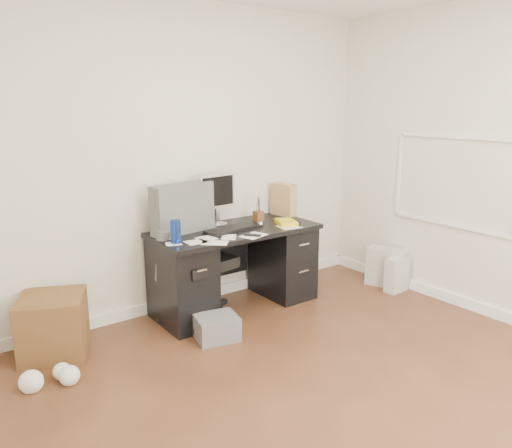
{
  "coord_description": "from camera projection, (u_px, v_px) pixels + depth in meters",
  "views": [
    {
      "loc": [
        -2.11,
        -1.94,
        1.84
      ],
      "look_at": [
        0.2,
        1.2,
        0.89
      ],
      "focal_mm": 35.0,
      "sensor_mm": 36.0,
      "label": 1
    }
  ],
  "objects": [
    {
      "name": "room_shell",
      "position": [
        355.0,
        136.0,
        2.82
      ],
      "size": [
        4.02,
        4.02,
        2.71
      ],
      "color": "silver",
      "rests_on": "ground"
    },
    {
      "name": "lcd_monitor",
      "position": [
        217.0,
        199.0,
        4.51
      ],
      "size": [
        0.4,
        0.25,
        0.48
      ],
      "primitive_type": null,
      "rotation": [
        0.0,
        0.0,
        0.1
      ],
      "color": "silver",
      "rests_on": "desk"
    },
    {
      "name": "ground",
      "position": [
        342.0,
        400.0,
        3.17
      ],
      "size": [
        4.0,
        4.0,
        0.0
      ],
      "primitive_type": "plane",
      "color": "#4B2A18",
      "rests_on": "ground"
    },
    {
      "name": "loose_papers",
      "position": [
        219.0,
        233.0,
        4.3
      ],
      "size": [
        1.1,
        0.6,
        0.0
      ],
      "primitive_type": null,
      "color": "white",
      "rests_on": "desk"
    },
    {
      "name": "pc_tower",
      "position": [
        387.0,
        267.0,
        5.13
      ],
      "size": [
        0.31,
        0.44,
        0.4
      ],
      "primitive_type": "cube",
      "rotation": [
        0.0,
        0.0,
        0.36
      ],
      "color": "#A5A195",
      "rests_on": "ground"
    },
    {
      "name": "paper_remote",
      "position": [
        254.0,
        235.0,
        4.21
      ],
      "size": [
        0.26,
        0.23,
        0.02
      ],
      "primitive_type": null,
      "rotation": [
        0.0,
        0.0,
        0.27
      ],
      "color": "white",
      "rests_on": "desk"
    },
    {
      "name": "pen_cup",
      "position": [
        258.0,
        209.0,
        4.7
      ],
      "size": [
        0.1,
        0.1,
        0.24
      ],
      "primitive_type": null,
      "rotation": [
        0.0,
        0.0,
        0.05
      ],
      "color": "brown",
      "rests_on": "desk"
    },
    {
      "name": "travel_mug",
      "position": [
        176.0,
        232.0,
        3.97
      ],
      "size": [
        0.1,
        0.1,
        0.19
      ],
      "primitive_type": "cylinder",
      "rotation": [
        0.0,
        0.0,
        -0.29
      ],
      "color": "navy",
      "rests_on": "desk"
    },
    {
      "name": "desk_printer",
      "position": [
        217.0,
        327.0,
        3.98
      ],
      "size": [
        0.38,
        0.34,
        0.19
      ],
      "primitive_type": "cube",
      "rotation": [
        0.0,
        0.0,
        -0.22
      ],
      "color": "slate",
      "rests_on": "ground"
    },
    {
      "name": "shopping_bag",
      "position": [
        397.0,
        274.0,
        4.98
      ],
      "size": [
        0.27,
        0.2,
        0.35
      ],
      "primitive_type": "cube",
      "rotation": [
        0.0,
        0.0,
        0.07
      ],
      "color": "silver",
      "rests_on": "ground"
    },
    {
      "name": "white_binder",
      "position": [
        185.0,
        213.0,
        4.37
      ],
      "size": [
        0.16,
        0.28,
        0.3
      ],
      "primitive_type": "cube",
      "rotation": [
        0.0,
        0.0,
        0.18
      ],
      "color": "white",
      "rests_on": "desk"
    },
    {
      "name": "magazine_file",
      "position": [
        284.0,
        200.0,
        4.94
      ],
      "size": [
        0.16,
        0.28,
        0.32
      ],
      "primitive_type": "cube",
      "rotation": [
        0.0,
        0.0,
        0.09
      ],
      "color": "tan",
      "rests_on": "desk"
    },
    {
      "name": "desk",
      "position": [
        236.0,
        266.0,
        4.54
      ],
      "size": [
        1.5,
        0.7,
        0.75
      ],
      "color": "black",
      "rests_on": "ground"
    },
    {
      "name": "wicker_basket",
      "position": [
        53.0,
        325.0,
        3.72
      ],
      "size": [
        0.6,
        0.6,
        0.46
      ],
      "primitive_type": "cube",
      "rotation": [
        0.0,
        0.0,
        -0.42
      ],
      "color": "#512F18",
      "rests_on": "ground"
    },
    {
      "name": "office_chair",
      "position": [
        198.0,
        255.0,
        4.24
      ],
      "size": [
        0.76,
        0.76,
        1.18
      ],
      "primitive_type": null,
      "rotation": [
        0.0,
        0.0,
        0.16
      ],
      "color": "#4F514F",
      "rests_on": "ground"
    },
    {
      "name": "computer_mouse",
      "position": [
        261.0,
        224.0,
        4.51
      ],
      "size": [
        0.06,
        0.06,
        0.05
      ],
      "primitive_type": "sphere",
      "rotation": [
        0.0,
        0.0,
        0.26
      ],
      "color": "silver",
      "rests_on": "desk"
    },
    {
      "name": "keyboard",
      "position": [
        231.0,
        229.0,
        4.37
      ],
      "size": [
        0.51,
        0.24,
        0.03
      ],
      "primitive_type": "cube",
      "rotation": [
        0.0,
        0.0,
        0.15
      ],
      "color": "black",
      "rests_on": "desk"
    },
    {
      "name": "yellow_book",
      "position": [
        287.0,
        222.0,
        4.6
      ],
      "size": [
        0.25,
        0.28,
        0.04
      ],
      "primitive_type": "cube",
      "rotation": [
        0.0,
        0.0,
        -0.38
      ],
      "color": "gold",
      "rests_on": "desk"
    }
  ]
}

